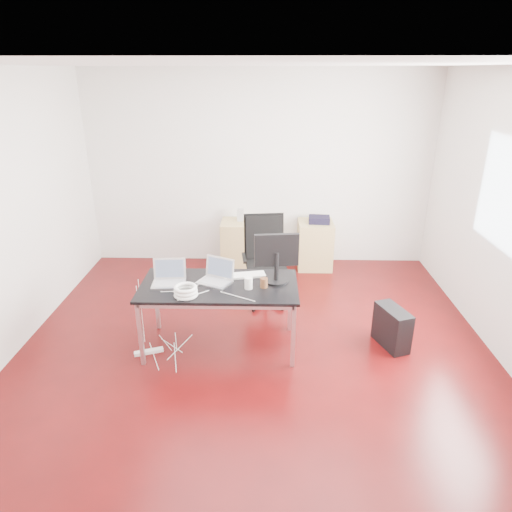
{
  "coord_description": "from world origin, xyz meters",
  "views": [
    {
      "loc": [
        0.12,
        -4.1,
        2.76
      ],
      "look_at": [
        0.0,
        0.55,
        0.85
      ],
      "focal_mm": 32.0,
      "sensor_mm": 36.0,
      "label": 1
    }
  ],
  "objects_px": {
    "filing_cabinet_left": "(239,244)",
    "filing_cabinet_right": "(315,245)",
    "pc_tower": "(392,327)",
    "desk": "(219,289)",
    "office_chair": "(265,256)"
  },
  "relations": [
    {
      "from": "filing_cabinet_left",
      "to": "filing_cabinet_right",
      "type": "distance_m",
      "value": 1.13
    },
    {
      "from": "pc_tower",
      "to": "filing_cabinet_left",
      "type": "bearing_deg",
      "value": 109.42
    },
    {
      "from": "desk",
      "to": "office_chair",
      "type": "distance_m",
      "value": 1.19
    },
    {
      "from": "desk",
      "to": "pc_tower",
      "type": "distance_m",
      "value": 1.88
    },
    {
      "from": "desk",
      "to": "office_chair",
      "type": "height_order",
      "value": "office_chair"
    },
    {
      "from": "filing_cabinet_right",
      "to": "pc_tower",
      "type": "relative_size",
      "value": 1.56
    },
    {
      "from": "filing_cabinet_left",
      "to": "filing_cabinet_right",
      "type": "bearing_deg",
      "value": 0.0
    },
    {
      "from": "filing_cabinet_right",
      "to": "office_chair",
      "type": "bearing_deg",
      "value": -124.45
    },
    {
      "from": "office_chair",
      "to": "filing_cabinet_left",
      "type": "bearing_deg",
      "value": 103.54
    },
    {
      "from": "office_chair",
      "to": "filing_cabinet_left",
      "type": "relative_size",
      "value": 1.54
    },
    {
      "from": "desk",
      "to": "filing_cabinet_left",
      "type": "distance_m",
      "value": 2.19
    },
    {
      "from": "desk",
      "to": "pc_tower",
      "type": "bearing_deg",
      "value": 1.82
    },
    {
      "from": "desk",
      "to": "office_chair",
      "type": "relative_size",
      "value": 1.48
    },
    {
      "from": "office_chair",
      "to": "pc_tower",
      "type": "bearing_deg",
      "value": -44.43
    },
    {
      "from": "office_chair",
      "to": "filing_cabinet_right",
      "type": "distance_m",
      "value": 1.32
    }
  ]
}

